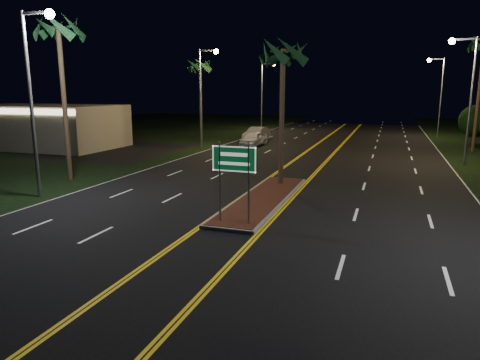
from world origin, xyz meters
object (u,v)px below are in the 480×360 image
at_px(median_island, 263,199).
at_px(highway_sign, 234,167).
at_px(streetlight_right_far, 438,88).
at_px(palm_left_far, 200,66).
at_px(streetlight_left_near, 35,83).
at_px(car_far, 257,133).
at_px(palm_median, 283,53).
at_px(streetlight_left_mid, 204,87).
at_px(streetlight_right_mid, 466,86).
at_px(shrub_far, 476,121).
at_px(streetlight_left_far, 264,88).
at_px(commercial_building, 41,126).
at_px(car_near, 254,137).
at_px(palm_left_near, 58,30).

bearing_deg(median_island, highway_sign, -90.00).
height_order(streetlight_right_far, palm_left_far, streetlight_right_far).
bearing_deg(streetlight_left_near, car_far, 84.50).
distance_m(streetlight_left_near, palm_median, 12.55).
distance_m(highway_sign, streetlight_left_mid, 23.93).
xyz_separation_m(streetlight_right_mid, shrub_far, (3.19, 14.00, -3.32)).
bearing_deg(car_far, streetlight_right_far, 35.51).
xyz_separation_m(median_island, streetlight_left_mid, (-10.61, 17.00, 5.57)).
bearing_deg(streetlight_left_far, commercial_building, -122.65).
distance_m(commercial_building, palm_median, 28.18).
distance_m(palm_left_far, car_near, 9.06).
height_order(median_island, streetlight_left_near, streetlight_left_near).
distance_m(commercial_building, palm_left_far, 16.47).
bearing_deg(shrub_far, streetlight_left_mid, -153.82).
xyz_separation_m(streetlight_left_near, car_near, (3.64, 23.69, -4.84)).
distance_m(streetlight_right_mid, palm_median, 15.73).
bearing_deg(streetlight_left_near, palm_left_near, 115.26).
relative_size(commercial_building, streetlight_left_mid, 1.67).
height_order(streetlight_left_near, streetlight_right_far, same).
bearing_deg(streetlight_left_mid, streetlight_left_near, -90.00).
distance_m(palm_median, car_far, 23.59).
relative_size(streetlight_left_mid, palm_median, 1.08).
bearing_deg(streetlight_left_near, commercial_building, 133.90).
bearing_deg(palm_left_far, streetlight_left_far, 82.22).
bearing_deg(streetlight_right_far, palm_left_far, -149.12).
relative_size(streetlight_left_near, car_near, 1.83).
height_order(palm_median, car_far, palm_median).
height_order(streetlight_left_near, palm_left_near, palm_left_near).
xyz_separation_m(streetlight_right_mid, palm_median, (-10.61, -11.50, 1.62)).
xyz_separation_m(palm_median, palm_left_near, (-12.50, -2.50, 1.40)).
distance_m(streetlight_left_near, palm_left_far, 24.19).
height_order(streetlight_left_near, palm_left_far, streetlight_left_near).
bearing_deg(streetlight_left_mid, car_far, 70.99).
height_order(palm_left_near, palm_left_far, palm_left_near).
bearing_deg(median_island, palm_median, 90.00).
bearing_deg(palm_median, commercial_building, 159.95).
height_order(streetlight_left_mid, palm_left_near, palm_left_near).
bearing_deg(streetlight_left_far, palm_left_near, -93.00).
bearing_deg(streetlight_right_far, streetlight_left_near, -119.19).
relative_size(streetlight_left_mid, car_far, 1.74).
bearing_deg(palm_left_far, car_far, 37.75).
xyz_separation_m(streetlight_right_far, shrub_far, (3.19, -6.00, -3.32)).
distance_m(streetlight_left_far, streetlight_right_mid, 30.57).
xyz_separation_m(streetlight_right_mid, palm_left_far, (-23.41, 6.00, 2.09)).
distance_m(palm_left_near, car_far, 25.43).
height_order(streetlight_right_mid, palm_left_far, streetlight_right_mid).
xyz_separation_m(car_near, car_far, (-0.97, 4.07, 0.04)).
xyz_separation_m(streetlight_left_far, streetlight_right_mid, (21.23, -22.00, 0.00)).
height_order(streetlight_left_far, palm_median, streetlight_left_far).
distance_m(streetlight_left_mid, shrub_far, 27.40).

